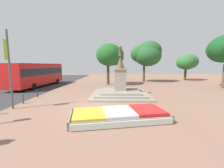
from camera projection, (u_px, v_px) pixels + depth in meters
name	position (u px, v px, depth m)	size (l,w,h in m)	color
ground_plane	(95.00, 107.00, 11.62)	(84.61, 84.61, 0.00)	#8C6651
flower_planter	(120.00, 115.00, 8.96)	(6.13, 3.72, 0.56)	#38281C
statue_monument	(120.00, 89.00, 15.74)	(5.93, 5.93, 5.16)	gray
banner_pole	(9.00, 68.00, 10.70)	(0.14, 0.63, 5.70)	#4C5156
city_bus	(38.00, 73.00, 22.40)	(3.39, 11.28, 3.44)	red
kerb_bollard_mid_b	(23.00, 98.00, 12.54)	(0.16, 0.16, 0.87)	#4C5156
kerb_bollard_north	(37.00, 93.00, 14.99)	(0.12, 0.12, 0.78)	#2D2D33
park_tree_far_left	(147.00, 54.00, 28.06)	(5.76, 5.15, 7.70)	#4C3823
park_tree_far_right	(111.00, 56.00, 24.16)	(4.42, 5.17, 6.54)	#4C3823
park_tree_street_side	(187.00, 62.00, 31.27)	(4.70, 4.67, 5.50)	#4C3823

